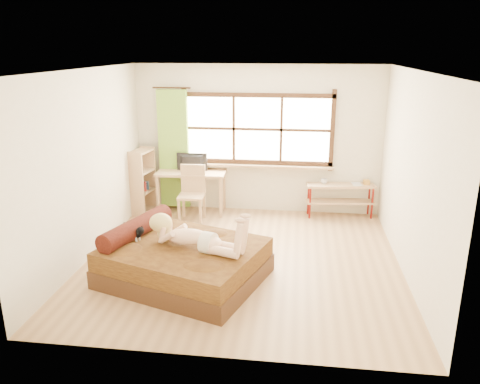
# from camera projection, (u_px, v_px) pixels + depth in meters

# --- Properties ---
(floor) EXTENTS (4.50, 4.50, 0.00)m
(floor) POSITION_uv_depth(u_px,v_px,m) (242.00, 260.00, 6.84)
(floor) COLOR #9E754C
(floor) RESTS_ON ground
(ceiling) EXTENTS (4.50, 4.50, 0.00)m
(ceiling) POSITION_uv_depth(u_px,v_px,m) (243.00, 70.00, 6.03)
(ceiling) COLOR white
(ceiling) RESTS_ON wall_back
(wall_back) EXTENTS (4.50, 0.00, 4.50)m
(wall_back) POSITION_uv_depth(u_px,v_px,m) (257.00, 140.00, 8.57)
(wall_back) COLOR silver
(wall_back) RESTS_ON floor
(wall_front) EXTENTS (4.50, 0.00, 4.50)m
(wall_front) POSITION_uv_depth(u_px,v_px,m) (213.00, 233.00, 4.31)
(wall_front) COLOR silver
(wall_front) RESTS_ON floor
(wall_left) EXTENTS (0.00, 4.50, 4.50)m
(wall_left) POSITION_uv_depth(u_px,v_px,m) (87.00, 166.00, 6.71)
(wall_left) COLOR silver
(wall_left) RESTS_ON floor
(wall_right) EXTENTS (0.00, 4.50, 4.50)m
(wall_right) POSITION_uv_depth(u_px,v_px,m) (412.00, 176.00, 6.16)
(wall_right) COLOR silver
(wall_right) RESTS_ON floor
(window) EXTENTS (2.80, 0.16, 1.46)m
(window) POSITION_uv_depth(u_px,v_px,m) (257.00, 132.00, 8.49)
(window) COLOR #FFEDBF
(window) RESTS_ON wall_back
(curtain) EXTENTS (0.55, 0.10, 2.20)m
(curtain) POSITION_uv_depth(u_px,v_px,m) (174.00, 150.00, 8.70)
(curtain) COLOR olive
(curtain) RESTS_ON wall_back
(bed) EXTENTS (2.35, 2.11, 0.74)m
(bed) POSITION_uv_depth(u_px,v_px,m) (181.00, 260.00, 6.23)
(bed) COLOR #361B10
(bed) RESTS_ON floor
(woman) EXTENTS (1.42, 0.81, 0.59)m
(woman) POSITION_uv_depth(u_px,v_px,m) (193.00, 227.00, 5.99)
(woman) COLOR beige
(woman) RESTS_ON bed
(kitten) EXTENTS (0.32, 0.20, 0.23)m
(kitten) POSITION_uv_depth(u_px,v_px,m) (133.00, 232.00, 6.29)
(kitten) COLOR black
(kitten) RESTS_ON bed
(desk) EXTENTS (1.28, 0.62, 0.79)m
(desk) POSITION_uv_depth(u_px,v_px,m) (191.00, 177.00, 8.62)
(desk) COLOR tan
(desk) RESTS_ON floor
(monitor) EXTENTS (0.57, 0.09, 0.33)m
(monitor) POSITION_uv_depth(u_px,v_px,m) (191.00, 162.00, 8.59)
(monitor) COLOR black
(monitor) RESTS_ON desk
(chair) EXTENTS (0.45, 0.45, 0.99)m
(chair) POSITION_uv_depth(u_px,v_px,m) (192.00, 190.00, 8.31)
(chair) COLOR tan
(chair) RESTS_ON floor
(pipe_shelf) EXTENTS (1.25, 0.44, 0.69)m
(pipe_shelf) POSITION_uv_depth(u_px,v_px,m) (341.00, 193.00, 8.48)
(pipe_shelf) COLOR tan
(pipe_shelf) RESTS_ON floor
(cup) EXTENTS (0.13, 0.13, 0.09)m
(cup) POSITION_uv_depth(u_px,v_px,m) (324.00, 181.00, 8.45)
(cup) COLOR gray
(cup) RESTS_ON pipe_shelf
(book) EXTENTS (0.19, 0.24, 0.02)m
(book) POSITION_uv_depth(u_px,v_px,m) (352.00, 184.00, 8.40)
(book) COLOR gray
(book) RESTS_ON pipe_shelf
(bookshelf) EXTENTS (0.38, 0.56, 1.20)m
(bookshelf) POSITION_uv_depth(u_px,v_px,m) (143.00, 181.00, 8.62)
(bookshelf) COLOR tan
(bookshelf) RESTS_ON floor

